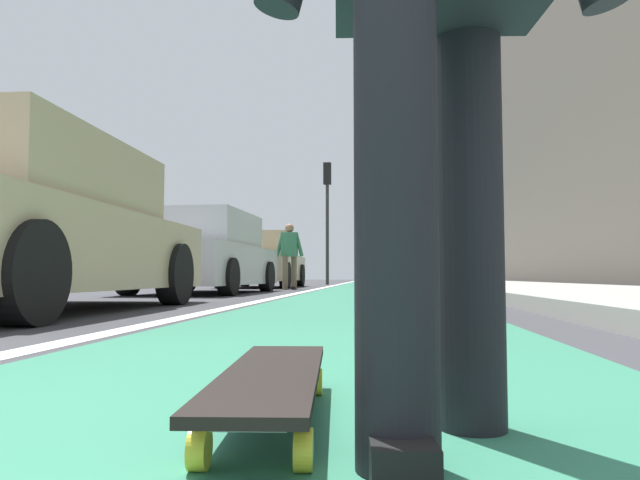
% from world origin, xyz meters
% --- Properties ---
extents(ground_plane, '(80.00, 80.00, 0.00)m').
position_xyz_m(ground_plane, '(10.00, 0.00, 0.00)').
color(ground_plane, '#38383D').
extents(bike_lane_paint, '(56.00, 2.18, 0.00)m').
position_xyz_m(bike_lane_paint, '(24.00, 0.00, 0.00)').
color(bike_lane_paint, '#2D7256').
rests_on(bike_lane_paint, ground).
extents(lane_stripe_white, '(52.00, 0.16, 0.01)m').
position_xyz_m(lane_stripe_white, '(20.00, 1.24, 0.00)').
color(lane_stripe_white, silver).
rests_on(lane_stripe_white, ground).
extents(sidewalk_curb, '(52.00, 3.20, 0.14)m').
position_xyz_m(sidewalk_curb, '(18.00, -3.14, 0.07)').
color(sidewalk_curb, '#9E9B93').
rests_on(sidewalk_curb, ground).
extents(building_facade, '(40.00, 1.20, 13.98)m').
position_xyz_m(building_facade, '(22.00, -5.92, 6.99)').
color(building_facade, '#615A50').
rests_on(building_facade, ground).
extents(skateboard, '(0.85, 0.26, 0.11)m').
position_xyz_m(skateboard, '(0.90, -0.01, 0.09)').
color(skateboard, yellow).
rests_on(skateboard, ground).
extents(parked_car_near, '(4.49, 1.94, 1.50)m').
position_xyz_m(parked_car_near, '(4.41, 2.80, 0.73)').
color(parked_car_near, tan).
rests_on(parked_car_near, ground).
extents(parked_car_mid, '(4.31, 2.04, 1.46)m').
position_xyz_m(parked_car_mid, '(9.99, 2.94, 0.70)').
color(parked_car_mid, '#B7B7BC').
rests_on(parked_car_mid, ground).
extents(parked_car_far, '(4.46, 1.92, 1.49)m').
position_xyz_m(parked_car_far, '(15.57, 2.98, 0.72)').
color(parked_car_far, tan).
rests_on(parked_car_far, ground).
extents(traffic_light, '(0.33, 0.28, 4.49)m').
position_xyz_m(traffic_light, '(20.74, 1.64, 3.09)').
color(traffic_light, '#2D2D2D').
rests_on(traffic_light, ground).
extents(pedestrian_distant, '(0.43, 0.67, 1.54)m').
position_xyz_m(pedestrian_distant, '(13.01, 1.84, 0.88)').
color(pedestrian_distant, brown).
rests_on(pedestrian_distant, ground).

